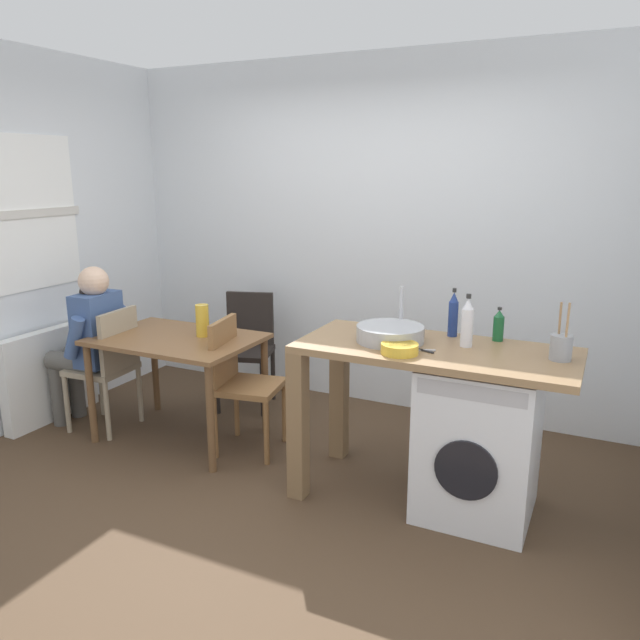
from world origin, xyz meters
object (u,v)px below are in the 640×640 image
object	(u,v)px
chair_opposite	(239,377)
mixing_bowl	(400,348)
dining_table	(177,350)
seated_person	(89,338)
utensil_crock	(561,347)
washing_machine	(479,439)
chair_person_seat	(109,362)
chair_spare_by_wall	(247,343)
bottle_tall_green	(453,315)
vase	(202,320)
bottle_squat_brown	(467,323)
bottle_clear_small	(499,326)

from	to	relation	value
chair_opposite	mixing_bowl	xyz separation A→B (m)	(1.21, -0.30, 0.44)
dining_table	seated_person	world-z (taller)	seated_person
utensil_crock	seated_person	bearing A→B (deg)	-178.36
washing_machine	dining_table	bearing A→B (deg)	178.14
chair_person_seat	chair_spare_by_wall	world-z (taller)	same
seated_person	washing_machine	size ratio (longest dim) A/B	1.40
dining_table	bottle_tall_green	xyz separation A→B (m)	(1.85, 0.20, 0.40)
chair_opposite	vase	size ratio (longest dim) A/B	4.07
seated_person	bottle_tall_green	bearing A→B (deg)	-87.30
bottle_squat_brown	seated_person	bearing A→B (deg)	-177.34
bottle_squat_brown	mixing_bowl	world-z (taller)	bottle_squat_brown
chair_person_seat	chair_opposite	distance (m)	1.03
bottle_squat_brown	chair_spare_by_wall	bearing A→B (deg)	158.32
chair_person_seat	bottle_tall_green	bearing A→B (deg)	-87.12
washing_machine	bottle_tall_green	world-z (taller)	bottle_tall_green
chair_opposite	bottle_tall_green	size ratio (longest dim) A/B	3.19
bottle_tall_green	utensil_crock	size ratio (longest dim) A/B	0.94
chair_opposite	utensil_crock	distance (m)	2.04
chair_spare_by_wall	seated_person	world-z (taller)	seated_person
bottle_tall_green	bottle_clear_small	bearing A→B (deg)	3.70
chair_spare_by_wall	vase	size ratio (longest dim) A/B	4.07
bottle_squat_brown	vase	size ratio (longest dim) A/B	1.32
mixing_bowl	vase	world-z (taller)	mixing_bowl
washing_machine	vase	bearing A→B (deg)	175.05
mixing_bowl	vase	bearing A→B (deg)	166.62
chair_spare_by_wall	utensil_crock	world-z (taller)	utensil_crock
chair_person_seat	mixing_bowl	size ratio (longest dim) A/B	4.54
utensil_crock	vase	size ratio (longest dim) A/B	1.35
washing_machine	bottle_clear_small	distance (m)	0.64
washing_machine	utensil_crock	xyz separation A→B (m)	(0.37, 0.05, 0.56)
washing_machine	bottle_clear_small	bearing A→B (deg)	86.50
chair_person_seat	bottle_squat_brown	bearing A→B (deg)	-91.46
bottle_tall_green	bottle_clear_small	xyz separation A→B (m)	(0.25, 0.02, -0.04)
seated_person	bottle_clear_small	distance (m)	2.85
dining_table	bottle_clear_small	bearing A→B (deg)	5.77
bottle_squat_brown	utensil_crock	xyz separation A→B (m)	(0.49, -0.03, -0.06)
vase	bottle_squat_brown	bearing A→B (deg)	-2.56
bottle_clear_small	utensil_crock	distance (m)	0.42
chair_person_seat	bottle_squat_brown	xyz separation A→B (m)	(2.52, 0.11, 0.54)
chair_person_seat	chair_opposite	world-z (taller)	same
chair_person_seat	vase	size ratio (longest dim) A/B	4.07
chair_spare_by_wall	bottle_tall_green	size ratio (longest dim) A/B	3.19
seated_person	utensil_crock	xyz separation A→B (m)	(3.16, 0.09, 0.32)
bottle_tall_green	bottle_clear_small	size ratio (longest dim) A/B	1.46
utensil_crock	vase	xyz separation A→B (m)	(-2.31, 0.12, -0.14)
chair_spare_by_wall	mixing_bowl	world-z (taller)	mixing_bowl
chair_person_seat	utensil_crock	distance (m)	3.04
seated_person	utensil_crock	world-z (taller)	utensil_crock
washing_machine	bottle_clear_small	xyz separation A→B (m)	(0.02, 0.28, 0.58)
seated_person	bottle_squat_brown	size ratio (longest dim) A/B	4.11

